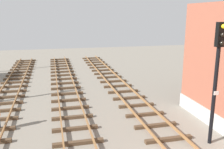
{
  "coord_description": "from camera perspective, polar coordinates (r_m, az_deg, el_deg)",
  "views": [
    {
      "loc": [
        -4.84,
        -7.22,
        6.2
      ],
      "look_at": [
        -0.71,
        9.86,
        1.98
      ],
      "focal_mm": 40.31,
      "sensor_mm": 36.0,
      "label": 1
    }
  ],
  "objects": [
    {
      "name": "signal_mast",
      "position": [
        12.55,
        22.66,
        0.75
      ],
      "size": [
        0.36,
        0.4,
        5.87
      ],
      "color": "black",
      "rests_on": "ground"
    }
  ]
}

